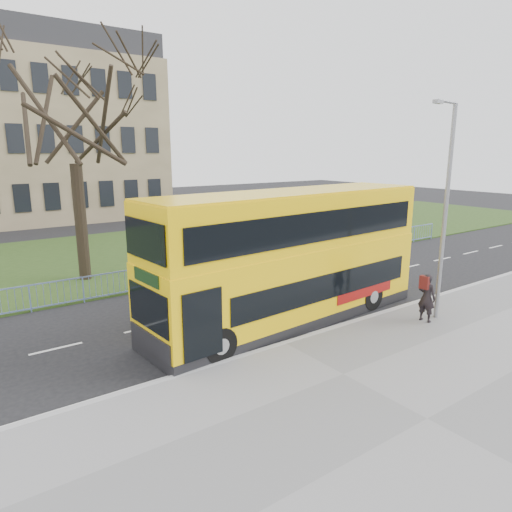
{
  "coord_description": "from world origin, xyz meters",
  "views": [
    {
      "loc": [
        -8.62,
        -12.07,
        6.11
      ],
      "look_at": [
        0.71,
        1.0,
        2.39
      ],
      "focal_mm": 32.0,
      "sensor_mm": 36.0,
      "label": 1
    }
  ],
  "objects": [
    {
      "name": "ground",
      "position": [
        0.0,
        0.0,
        0.0
      ],
      "size": [
        120.0,
        120.0,
        0.0
      ],
      "primitive_type": "plane",
      "color": "black",
      "rests_on": "ground"
    },
    {
      "name": "pavement",
      "position": [
        0.0,
        -6.75,
        0.06
      ],
      "size": [
        80.0,
        10.5,
        0.12
      ],
      "primitive_type": "cube",
      "color": "slate",
      "rests_on": "ground"
    },
    {
      "name": "kerb",
      "position": [
        0.0,
        -1.55,
        0.07
      ],
      "size": [
        80.0,
        0.2,
        0.14
      ],
      "primitive_type": "cube",
      "color": "#9A9A9D",
      "rests_on": "ground"
    },
    {
      "name": "grass_verge",
      "position": [
        0.0,
        14.3,
        0.04
      ],
      "size": [
        80.0,
        15.4,
        0.08
      ],
      "primitive_type": "cube",
      "color": "#223814",
      "rests_on": "ground"
    },
    {
      "name": "guard_railing",
      "position": [
        0.0,
        6.6,
        0.55
      ],
      "size": [
        40.0,
        0.12,
        1.1
      ],
      "primitive_type": null,
      "color": "#718CC9",
      "rests_on": "ground"
    },
    {
      "name": "bare_tree",
      "position": [
        -3.0,
        10.0,
        6.57
      ],
      "size": [
        9.09,
        9.09,
        12.98
      ],
      "primitive_type": null,
      "color": "black",
      "rests_on": "grass_verge"
    },
    {
      "name": "yellow_bus",
      "position": [
        1.62,
        0.12,
        2.51
      ],
      "size": [
        11.33,
        3.42,
        4.68
      ],
      "rotation": [
        0.0,
        0.0,
        0.07
      ],
      "color": "yellow",
      "rests_on": "ground"
    },
    {
      "name": "pedestrian",
      "position": [
        5.33,
        -3.0,
        1.0
      ],
      "size": [
        0.49,
        0.69,
        1.76
      ],
      "primitive_type": "imported",
      "rotation": [
        0.0,
        0.0,
        1.69
      ],
      "color": "black",
      "rests_on": "pavement"
    },
    {
      "name": "street_lamp",
      "position": [
        5.9,
        -3.01,
        4.27
      ],
      "size": [
        1.6,
        0.39,
        7.58
      ],
      "rotation": [
        0.0,
        0.0,
        0.15
      ],
      "color": "gray",
      "rests_on": "pavement"
    }
  ]
}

